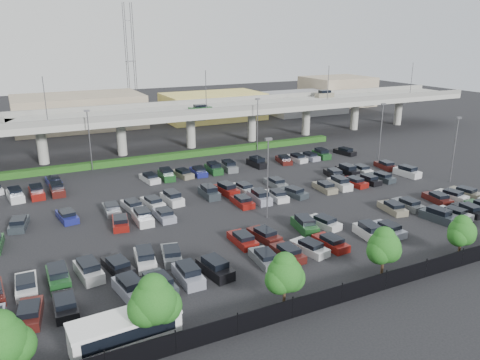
{
  "coord_description": "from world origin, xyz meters",
  "views": [
    {
      "loc": [
        -27.65,
        -55.76,
        22.36
      ],
      "look_at": [
        1.19,
        2.02,
        2.0
      ],
      "focal_mm": 35.0,
      "sensor_mm": 36.0,
      "label": 1
    }
  ],
  "objects": [
    {
      "name": "hedge",
      "position": [
        0.0,
        25.0,
        0.55
      ],
      "size": [
        66.0,
        1.6,
        1.1
      ],
      "primitive_type": "cube",
      "color": "#143810",
      "rests_on": "ground"
    },
    {
      "name": "overpass",
      "position": [
        -0.21,
        32.01,
        6.97
      ],
      "size": [
        150.0,
        13.0,
        15.8
      ],
      "color": "#9B9C93",
      "rests_on": "ground"
    },
    {
      "name": "comm_tower",
      "position": [
        4.0,
        74.0,
        15.61
      ],
      "size": [
        2.4,
        2.4,
        30.0
      ],
      "color": "#515156",
      "rests_on": "ground"
    },
    {
      "name": "fence",
      "position": [
        -0.05,
        -28.0,
        0.9
      ],
      "size": [
        70.0,
        0.1,
        2.0
      ],
      "color": "black",
      "rests_on": "ground"
    },
    {
      "name": "parked_cars",
      "position": [
        -0.71,
        -3.72,
        0.62
      ],
      "size": [
        63.18,
        41.67,
        1.67
      ],
      "color": "gray",
      "rests_on": "ground"
    },
    {
      "name": "distant_buildings",
      "position": [
        12.38,
        61.81,
        3.74
      ],
      "size": [
        138.0,
        24.0,
        9.0
      ],
      "color": "slate",
      "rests_on": "ground"
    },
    {
      "name": "ground",
      "position": [
        0.0,
        0.0,
        0.0
      ],
      "size": [
        280.0,
        280.0,
        0.0
      ],
      "primitive_type": "plane",
      "color": "black"
    },
    {
      "name": "tree_row",
      "position": [
        0.7,
        -26.53,
        3.52
      ],
      "size": [
        65.07,
        3.66,
        5.94
      ],
      "color": "#332316",
      "rests_on": "ground"
    },
    {
      "name": "shuttle_bus",
      "position": [
        -22.04,
        -25.56,
        1.41
      ],
      "size": [
        8.19,
        3.22,
        2.58
      ],
      "color": "silver",
      "rests_on": "ground"
    },
    {
      "name": "light_poles",
      "position": [
        -4.13,
        2.0,
        6.24
      ],
      "size": [
        66.9,
        48.38,
        10.3
      ],
      "color": "#515156",
      "rests_on": "ground"
    }
  ]
}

